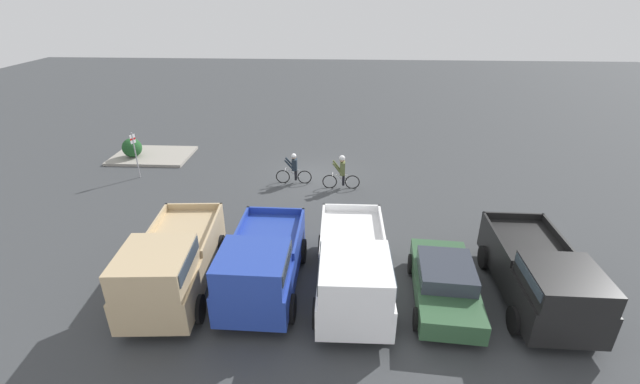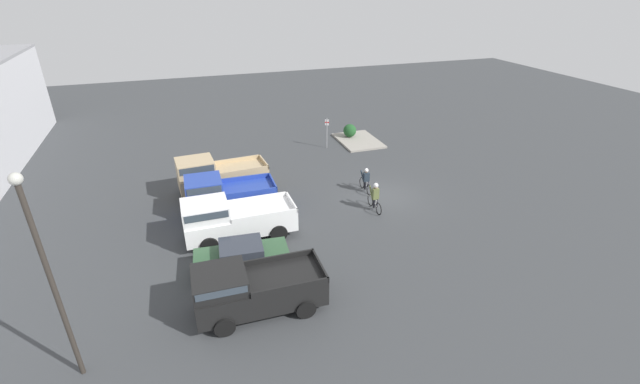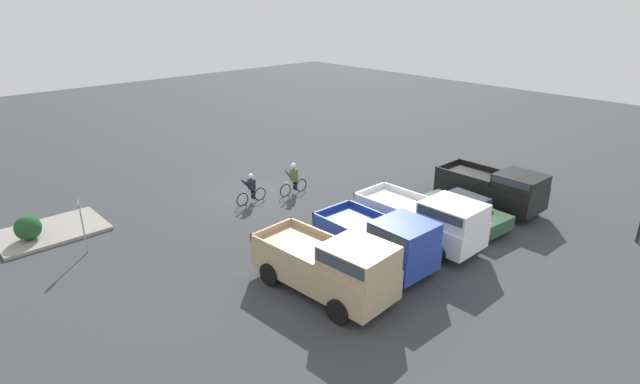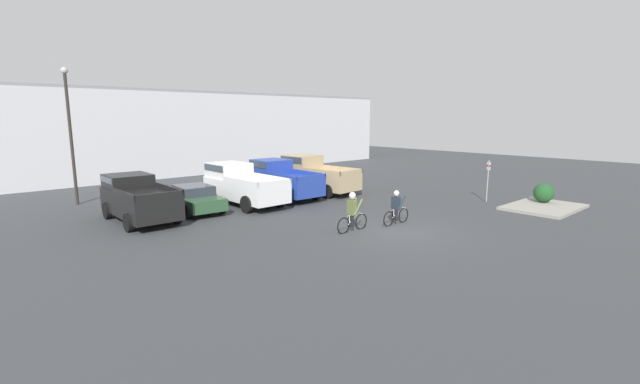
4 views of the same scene
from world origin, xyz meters
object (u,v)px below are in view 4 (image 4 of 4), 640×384
Objects in this scene: lamppost at (70,126)px; shrub at (544,193)px; pickup_truck_0 at (137,197)px; fire_lane_sign at (488,177)px; cyclist_1 at (352,211)px; pickup_truck_2 at (281,179)px; pickup_truck_3 at (314,174)px; sedan_0 at (194,198)px; cyclist_0 at (396,207)px; pickup_truck_1 at (241,183)px.

lamppost is 26.04m from shrub.
pickup_truck_0 reaches higher than shrub.
fire_lane_sign is at bearing 120.11° from shrub.
fire_lane_sign is (10.34, -0.75, 0.55)m from cyclist_1.
pickup_truck_3 reaches higher than pickup_truck_2.
shrub is (9.40, -11.39, -0.47)m from pickup_truck_2.
sedan_0 is 0.80× the size of pickup_truck_3.
fire_lane_sign is at bearing -28.53° from pickup_truck_0.
pickup_truck_2 is at bearing -176.48° from pickup_truck_3.
sedan_0 is 0.89× the size of pickup_truck_2.
pickup_truck_2 is 8.47m from cyclist_1.
cyclist_0 is at bearing -11.77° from cyclist_1.
pickup_truck_3 reaches higher than cyclist_0.
lamppost is at bearing 123.11° from cyclist_0.
cyclist_0 is (8.35, -8.62, -0.30)m from pickup_truck_0.
pickup_truck_0 is 2.84× the size of cyclist_0.
shrub is at bearing -43.05° from pickup_truck_1.
cyclist_1 is at bearing -87.13° from pickup_truck_1.
cyclist_0 is at bearing -107.79° from pickup_truck_3.
lamppost is at bearing 154.60° from pickup_truck_3.
sedan_0 is 0.59× the size of lamppost.
shrub is at bearing -59.89° from fire_lane_sign.
pickup_truck_0 is 0.93× the size of pickup_truck_3.
pickup_truck_1 is 5.57m from pickup_truck_3.
sedan_0 is at bearing -178.70° from pickup_truck_3.
fire_lane_sign is at bearing -60.21° from pickup_truck_3.
pickup_truck_3 is 5.11× the size of shrub.
pickup_truck_0 reaches higher than sedan_0.
fire_lane_sign is (13.54, -8.85, 0.75)m from sedan_0.
pickup_truck_1 is at bearing -41.58° from lamppost.
pickup_truck_1 is at bearing 179.72° from pickup_truck_2.
cyclist_1 is (3.20, -8.10, 0.20)m from sedan_0.
sedan_0 is 2.40× the size of cyclist_1.
pickup_truck_2 is 0.90× the size of pickup_truck_3.
pickup_truck_2 is 11.77m from lamppost.
shrub is (9.45, -2.78, -0.10)m from cyclist_0.
pickup_truck_0 is 12.00m from cyclist_0.
cyclist_0 is at bearing 163.59° from shrub.
pickup_truck_0 is 0.92× the size of pickup_truck_1.
sedan_0 is 2.43× the size of cyclist_0.
pickup_truck_0 reaches higher than cyclist_0.
lamppost is at bearing 137.47° from shrub.
pickup_truck_1 is at bearing 0.01° from pickup_truck_0.
pickup_truck_2 is at bearing -32.17° from lamppost.
sedan_0 reaches higher than shrub.
shrub is (19.00, -17.43, -3.61)m from lamppost.
pickup_truck_0 reaches higher than cyclist_1.
sedan_0 is at bearing 122.89° from cyclist_0.
cyclist_1 reaches higher than shrub.
cyclist_1 is at bearing -68.41° from sedan_0.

